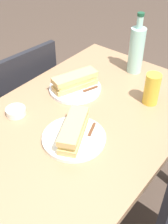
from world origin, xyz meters
TOP-DOWN VIEW (x-y plane):
  - ground_plane at (0.00, 0.00)m, footprint 8.00×8.00m
  - dining_table at (0.00, 0.00)m, footprint 1.16×0.77m
  - chair_near at (-0.12, -0.58)m, footprint 0.43×0.43m
  - plate_near at (-0.13, -0.16)m, footprint 0.25×0.25m
  - baguette_sandwich_near at (-0.13, -0.16)m, footprint 0.23×0.14m
  - knife_near at (-0.12, -0.10)m, footprint 0.17×0.07m
  - plate_far at (0.14, 0.06)m, footprint 0.25×0.25m
  - baguette_sandwich_far at (0.14, 0.06)m, footprint 0.22×0.16m
  - knife_far at (0.10, 0.11)m, footprint 0.17×0.07m
  - water_bottle at (-0.45, -0.03)m, footprint 0.08×0.08m
  - beer_glass at (-0.26, 0.17)m, footprint 0.07×0.07m
  - olive_bowl at (0.17, -0.23)m, footprint 0.08×0.08m

SIDE VIEW (x-z plane):
  - ground_plane at x=0.00m, z-range 0.00..0.00m
  - chair_near at x=-0.12m, z-range 0.06..0.91m
  - dining_table at x=0.00m, z-range 0.26..1.01m
  - plate_near at x=-0.13m, z-range 0.75..0.77m
  - plate_far at x=0.14m, z-range 0.75..0.77m
  - olive_bowl at x=0.17m, z-range 0.75..0.78m
  - knife_near at x=-0.12m, z-range 0.77..0.77m
  - knife_far at x=0.10m, z-range 0.77..0.77m
  - baguette_sandwich_far at x=0.14m, z-range 0.77..0.83m
  - baguette_sandwich_near at x=-0.13m, z-range 0.77..0.83m
  - beer_glass at x=-0.26m, z-range 0.75..0.90m
  - water_bottle at x=-0.45m, z-range 0.72..1.03m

